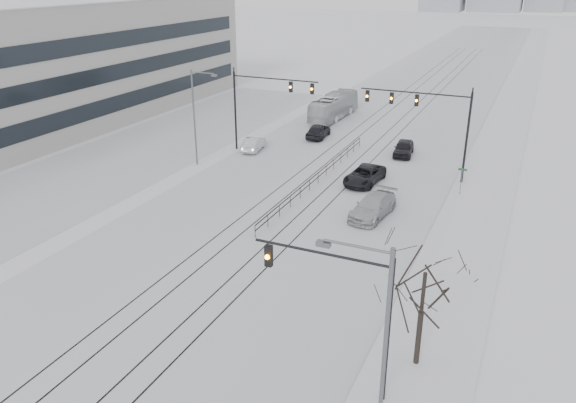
# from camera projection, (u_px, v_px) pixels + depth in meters

# --- Properties ---
(road) EXTENTS (22.00, 260.00, 0.02)m
(road) POSITION_uv_depth(u_px,v_px,m) (400.00, 111.00, 74.55)
(road) COLOR silver
(road) RESTS_ON ground
(sidewalk_east) EXTENTS (5.00, 260.00, 0.16)m
(sidewalk_east) POSITION_uv_depth(u_px,v_px,m) (508.00, 120.00, 69.40)
(sidewalk_east) COLOR silver
(sidewalk_east) RESTS_ON ground
(curb) EXTENTS (0.10, 260.00, 0.12)m
(curb) POSITION_uv_depth(u_px,v_px,m) (487.00, 119.00, 70.33)
(curb) COLOR gray
(curb) RESTS_ON ground
(parking_strip) EXTENTS (14.00, 60.00, 0.03)m
(parking_strip) POSITION_uv_depth(u_px,v_px,m) (164.00, 142.00, 61.07)
(parking_strip) COLOR silver
(parking_strip) RESTS_ON ground
(tram_rails) EXTENTS (5.30, 180.00, 0.01)m
(tram_rails) POSITION_uv_depth(u_px,v_px,m) (354.00, 152.00, 57.69)
(tram_rails) COLOR black
(tram_rails) RESTS_ON ground
(office_building) EXTENTS (20.20, 62.20, 14.11)m
(office_building) POSITION_uv_depth(u_px,v_px,m) (31.00, 65.00, 65.20)
(office_building) COLOR beige
(office_building) RESTS_ON ground
(traffic_mast_near) EXTENTS (6.10, 0.37, 7.00)m
(traffic_mast_near) POSITION_uv_depth(u_px,v_px,m) (351.00, 303.00, 23.21)
(traffic_mast_near) COLOR black
(traffic_mast_near) RESTS_ON ground
(traffic_mast_ne) EXTENTS (9.60, 0.37, 8.00)m
(traffic_mast_ne) POSITION_uv_depth(u_px,v_px,m) (429.00, 115.00, 48.19)
(traffic_mast_ne) COLOR black
(traffic_mast_ne) RESTS_ON ground
(traffic_mast_nw) EXTENTS (9.10, 0.37, 8.00)m
(traffic_mast_nw) POSITION_uv_depth(u_px,v_px,m) (261.00, 98.00, 55.43)
(traffic_mast_nw) COLOR black
(traffic_mast_nw) RESTS_ON ground
(street_light_east) EXTENTS (2.73, 0.25, 9.00)m
(street_light_east) POSITION_uv_depth(u_px,v_px,m) (377.00, 342.00, 19.72)
(street_light_east) COLOR #595B60
(street_light_east) RESTS_ON ground
(street_light_west) EXTENTS (2.73, 0.25, 9.00)m
(street_light_west) POSITION_uv_depth(u_px,v_px,m) (196.00, 111.00, 51.91)
(street_light_west) COLOR #595B60
(street_light_west) RESTS_ON ground
(bare_tree) EXTENTS (4.40, 4.40, 6.10)m
(bare_tree) POSITION_uv_depth(u_px,v_px,m) (424.00, 283.00, 24.86)
(bare_tree) COLOR black
(bare_tree) RESTS_ON ground
(median_fence) EXTENTS (0.06, 24.00, 1.00)m
(median_fence) POSITION_uv_depth(u_px,v_px,m) (318.00, 177.00, 49.07)
(median_fence) COLOR black
(median_fence) RESTS_ON ground
(street_sign) EXTENTS (0.70, 0.06, 2.40)m
(street_sign) POSITION_uv_depth(u_px,v_px,m) (462.00, 178.00, 45.87)
(street_sign) COLOR #595B60
(street_sign) RESTS_ON ground
(sedan_sb_inner) EXTENTS (2.20, 4.77, 1.58)m
(sedan_sb_inner) POSITION_uv_depth(u_px,v_px,m) (318.00, 131.00, 62.20)
(sedan_sb_inner) COLOR black
(sedan_sb_inner) RESTS_ON ground
(sedan_sb_outer) EXTENTS (2.15, 4.45, 1.41)m
(sedan_sb_outer) POSITION_uv_depth(u_px,v_px,m) (254.00, 144.00, 57.92)
(sedan_sb_outer) COLOR silver
(sedan_sb_outer) RESTS_ON ground
(sedan_nb_front) EXTENTS (2.86, 5.46, 1.47)m
(sedan_nb_front) POSITION_uv_depth(u_px,v_px,m) (365.00, 175.00, 48.91)
(sedan_nb_front) COLOR black
(sedan_nb_front) RESTS_ON ground
(sedan_nb_right) EXTENTS (2.84, 5.68, 1.58)m
(sedan_nb_right) POSITION_uv_depth(u_px,v_px,m) (373.00, 207.00, 42.33)
(sedan_nb_right) COLOR #AFB3B7
(sedan_nb_right) RESTS_ON ground
(sedan_nb_far) EXTENTS (2.28, 4.61, 1.51)m
(sedan_nb_far) POSITION_uv_depth(u_px,v_px,m) (404.00, 148.00, 56.30)
(sedan_nb_far) COLOR black
(sedan_nb_far) RESTS_ON ground
(box_truck) EXTENTS (2.91, 10.84, 3.00)m
(box_truck) POSITION_uv_depth(u_px,v_px,m) (334.00, 107.00, 70.13)
(box_truck) COLOR silver
(box_truck) RESTS_ON ground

